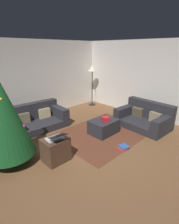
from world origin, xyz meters
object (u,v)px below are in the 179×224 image
object	(u,v)px
couch_left	(36,119)
couch_right	(145,118)
corner_lamp	(92,71)
side_table	(56,150)
christmas_tree	(4,117)
gift_box	(105,119)
laptop	(56,138)
tv_remote	(106,121)
book_stack	(123,147)
ottoman	(104,127)

from	to	relation	value
couch_left	couch_right	xyz separation A→B (m)	(2.48, -2.29, 0.01)
corner_lamp	side_table	bearing A→B (deg)	-146.44
christmas_tree	gift_box	bearing A→B (deg)	-12.81
couch_right	laptop	world-z (taller)	couch_right
tv_remote	laptop	world-z (taller)	laptop
couch_left	book_stack	size ratio (longest dim) A/B	6.28
couch_left	book_stack	world-z (taller)	couch_left
book_stack	corner_lamp	distance (m)	3.88
tv_remote	couch_left	bearing A→B (deg)	90.78
couch_right	christmas_tree	distance (m)	3.96
ottoman	corner_lamp	bearing A→B (deg)	51.79
tv_remote	christmas_tree	distance (m)	2.60
christmas_tree	laptop	bearing A→B (deg)	-43.30
couch_right	tv_remote	bearing A→B (deg)	72.46
gift_box	couch_left	bearing A→B (deg)	123.10
gift_box	corner_lamp	size ratio (longest dim) A/B	0.11
book_stack	corner_lamp	bearing A→B (deg)	56.92
ottoman	couch_right	bearing A→B (deg)	-24.01
gift_box	side_table	world-z (taller)	same
corner_lamp	gift_box	bearing A→B (deg)	-127.69
couch_right	christmas_tree	size ratio (longest dim) A/B	0.82
book_stack	laptop	bearing A→B (deg)	153.84
couch_right	ottoman	size ratio (longest dim) A/B	2.05
christmas_tree	corner_lamp	size ratio (longest dim) A/B	1.16
christmas_tree	side_table	distance (m)	1.23
christmas_tree	laptop	size ratio (longest dim) A/B	4.46
tv_remote	book_stack	distance (m)	0.96
couch_left	gift_box	size ratio (longest dim) A/B	9.41
gift_box	laptop	xyz separation A→B (m)	(-1.72, -0.12, 0.12)
side_table	laptop	bearing A→B (deg)	-96.93
laptop	corner_lamp	distance (m)	4.22
side_table	gift_box	bearing A→B (deg)	2.09
ottoman	tv_remote	world-z (taller)	tv_remote
couch_right	book_stack	xyz separation A→B (m)	(-1.59, -0.33, -0.24)
gift_box	tv_remote	size ratio (longest dim) A/B	1.17
corner_lamp	book_stack	bearing A→B (deg)	-123.08
side_table	laptop	world-z (taller)	laptop
tv_remote	book_stack	world-z (taller)	tv_remote
side_table	corner_lamp	bearing A→B (deg)	33.56
book_stack	couch_left	bearing A→B (deg)	108.85
christmas_tree	book_stack	xyz separation A→B (m)	(2.16, -1.38, -1.00)
gift_box	laptop	world-z (taller)	laptop
christmas_tree	side_table	world-z (taller)	christmas_tree
gift_box	side_table	bearing A→B (deg)	-177.91
ottoman	gift_box	size ratio (longest dim) A/B	4.17
gift_box	christmas_tree	world-z (taller)	christmas_tree
tv_remote	corner_lamp	distance (m)	2.95
tv_remote	side_table	bearing A→B (deg)	149.05
laptop	book_stack	distance (m)	1.70
side_table	laptop	xyz separation A→B (m)	(-0.01, -0.06, 0.32)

